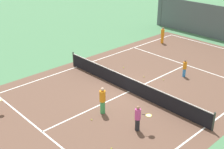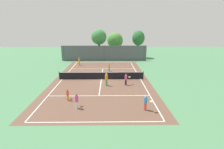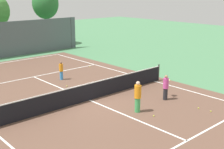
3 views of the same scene
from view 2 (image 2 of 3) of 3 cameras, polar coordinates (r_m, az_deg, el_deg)
name	(u,v)px [view 2 (image 2 of 3)]	position (r m, az deg, el deg)	size (l,w,h in m)	color
ground_plane	(101,79)	(26.17, -3.27, -1.40)	(80.00, 80.00, 0.00)	#4C8456
court_surface	(101,79)	(26.17, -3.27, -1.40)	(13.00, 25.00, 0.01)	brown
tennis_net	(101,76)	(26.03, -3.29, -0.32)	(11.90, 0.10, 1.10)	#333833
perimeter_fence	(104,53)	(39.52, -2.46, 6.57)	(18.00, 0.12, 3.20)	#515B60
tree_0	(138,38)	(43.35, 8.13, 11.03)	(2.82, 2.99, 6.21)	brown
tree_1	(99,37)	(41.78, -4.05, 11.38)	(3.35, 3.35, 6.51)	brown
tree_2	(115,40)	(44.81, 0.95, 10.45)	(3.74, 3.74, 5.71)	brown
player_0	(79,61)	(35.42, -10.09, 4.01)	(0.32, 0.32, 1.50)	orange
player_1	(106,79)	(23.10, -1.74, -1.50)	(0.34, 0.34, 1.60)	#3FA559
player_2	(126,79)	(23.41, 4.32, -1.52)	(0.85, 0.65, 1.42)	#232328
player_3	(68,95)	(19.22, -13.51, -6.01)	(0.43, 0.84, 1.19)	orange
player_4	(109,67)	(30.34, -0.87, 2.17)	(0.27, 0.27, 1.26)	#388CD8
player_5	(146,102)	(16.86, 10.32, -8.45)	(0.82, 0.72, 1.42)	#E54C3F
player_6	(77,101)	(17.23, -10.83, -7.97)	(0.40, 0.88, 1.41)	silver
tennis_ball_0	(83,74)	(28.77, -8.88, 0.03)	(0.07, 0.07, 0.07)	#CCE533
tennis_ball_1	(138,110)	(17.05, 8.00, -10.66)	(0.07, 0.07, 0.07)	#CCE533
tennis_ball_2	(87,105)	(17.94, -7.63, -9.30)	(0.07, 0.07, 0.07)	#CCE533
tennis_ball_3	(105,73)	(28.99, -2.07, 0.31)	(0.07, 0.07, 0.07)	#CCE533
tennis_ball_4	(97,75)	(28.43, -4.58, -0.02)	(0.07, 0.07, 0.07)	#CCE533
tennis_ball_5	(129,90)	(21.74, 5.22, -4.81)	(0.07, 0.07, 0.07)	#CCE533
tennis_ball_6	(77,65)	(36.19, -10.84, 3.01)	(0.07, 0.07, 0.07)	#CCE533
tennis_ball_7	(82,101)	(18.84, -9.37, -8.15)	(0.07, 0.07, 0.07)	#CCE533
tennis_ball_8	(130,92)	(21.13, 5.65, -5.41)	(0.07, 0.07, 0.07)	#CCE533
tennis_ball_9	(108,88)	(22.44, -1.37, -4.10)	(0.07, 0.07, 0.07)	#CCE533
tennis_ball_10	(130,69)	(32.18, 5.67, 1.73)	(0.07, 0.07, 0.07)	#CCE533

